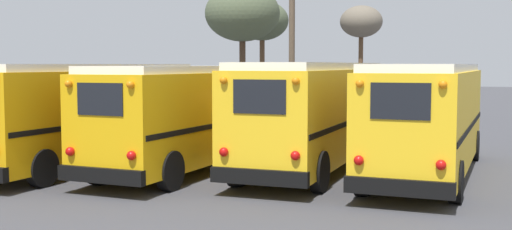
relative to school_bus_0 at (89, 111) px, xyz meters
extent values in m
plane|color=#424247|center=(4.98, 1.13, -1.71)|extent=(160.00, 160.00, 0.00)
cube|color=#E5A00C|center=(0.00, 0.02, -0.06)|extent=(2.75, 9.41, 2.60)
cube|color=white|center=(0.00, 0.02, 1.34)|extent=(2.55, 9.03, 0.20)
cube|color=black|center=(-1.18, 0.07, -0.26)|extent=(0.43, 9.12, 0.14)
cube|color=black|center=(1.18, -0.04, -0.26)|extent=(0.43, 9.12, 0.14)
cylinder|color=black|center=(-0.94, 3.42, -1.22)|extent=(0.32, 1.00, 0.99)
cylinder|color=black|center=(1.24, 3.32, -1.22)|extent=(0.32, 1.00, 0.99)
cylinder|color=black|center=(0.94, -3.39, -1.22)|extent=(0.32, 1.00, 0.99)
cube|color=#EAAA0F|center=(3.32, 1.29, -0.08)|extent=(2.80, 10.52, 2.55)
cube|color=white|center=(3.32, 1.29, 1.29)|extent=(2.60, 10.09, 0.20)
cube|color=black|center=(3.08, -3.96, -1.18)|extent=(2.38, 0.31, 0.36)
cube|color=black|center=(3.09, -3.93, 0.62)|extent=(1.28, 0.09, 0.76)
sphere|color=red|center=(2.21, -3.93, -0.66)|extent=(0.22, 0.22, 0.22)
sphere|color=orange|center=(2.21, -3.93, 0.97)|extent=(0.18, 0.18, 0.18)
sphere|color=red|center=(3.96, -4.01, -0.66)|extent=(0.22, 0.22, 0.22)
sphere|color=orange|center=(3.96, -4.01, 0.97)|extent=(0.18, 0.18, 0.18)
cube|color=black|center=(2.15, 1.34, -0.27)|extent=(0.49, 10.20, 0.14)
cube|color=black|center=(4.50, 1.23, -0.27)|extent=(0.49, 10.20, 0.14)
cylinder|color=black|center=(2.42, 5.24, -1.21)|extent=(0.33, 1.02, 1.01)
cylinder|color=black|center=(4.59, 5.14, -1.21)|extent=(0.33, 1.02, 1.01)
cylinder|color=black|center=(2.06, -2.57, -1.21)|extent=(0.33, 1.02, 1.01)
cylinder|color=black|center=(4.23, -2.67, -1.21)|extent=(0.33, 1.02, 1.01)
cube|color=yellow|center=(6.65, 2.27, -0.03)|extent=(2.39, 10.28, 2.63)
cube|color=white|center=(6.65, 2.27, 1.38)|extent=(2.20, 9.87, 0.20)
cube|color=black|center=(6.67, -2.90, -1.17)|extent=(2.39, 0.21, 0.36)
cube|color=black|center=(6.67, -2.88, 0.69)|extent=(1.29, 0.04, 0.79)
sphere|color=red|center=(5.79, -2.92, -0.63)|extent=(0.22, 0.22, 0.22)
sphere|color=orange|center=(5.79, -2.92, 1.06)|extent=(0.18, 0.18, 0.18)
sphere|color=red|center=(7.55, -2.91, -0.63)|extent=(0.22, 0.22, 0.22)
sphere|color=orange|center=(7.55, -2.91, 1.06)|extent=(0.18, 0.18, 0.18)
cube|color=black|center=(5.46, 2.27, -0.23)|extent=(0.07, 10.06, 0.14)
cube|color=black|center=(7.83, 2.28, -0.23)|extent=(0.07, 10.06, 0.14)
cylinder|color=black|center=(5.54, 6.10, -1.19)|extent=(0.28, 1.04, 1.04)
cylinder|color=black|center=(7.72, 6.11, -1.19)|extent=(0.28, 1.04, 1.04)
cylinder|color=black|center=(5.57, -1.57, -1.19)|extent=(0.28, 1.04, 1.04)
cylinder|color=black|center=(7.75, -1.56, -1.19)|extent=(0.28, 1.04, 1.04)
cube|color=yellow|center=(9.97, 1.91, -0.06)|extent=(2.52, 9.70, 2.60)
cube|color=white|center=(9.97, 1.91, 1.34)|extent=(2.32, 9.31, 0.20)
cube|color=black|center=(9.86, -2.95, -1.19)|extent=(2.35, 0.25, 0.36)
cube|color=black|center=(9.86, -2.93, 0.65)|extent=(1.27, 0.06, 0.78)
sphere|color=red|center=(9.00, -2.94, -0.65)|extent=(0.22, 0.22, 0.22)
sphere|color=orange|center=(9.00, -2.94, 1.02)|extent=(0.18, 0.18, 0.18)
sphere|color=red|center=(10.72, -2.98, -0.65)|extent=(0.22, 0.22, 0.22)
sphere|color=orange|center=(10.72, -2.98, 1.02)|extent=(0.18, 0.18, 0.18)
cube|color=black|center=(8.81, 1.94, -0.26)|extent=(0.23, 9.46, 0.14)
cube|color=black|center=(11.13, 1.89, -0.26)|extent=(0.23, 9.46, 0.14)
cylinder|color=black|center=(8.98, 5.46, -1.22)|extent=(0.30, 0.99, 0.98)
cylinder|color=black|center=(11.12, 5.41, -1.22)|extent=(0.30, 0.99, 0.98)
cylinder|color=black|center=(8.82, -1.59, -1.22)|extent=(0.30, 0.99, 0.98)
cylinder|color=black|center=(10.96, -1.63, -1.22)|extent=(0.30, 0.99, 0.98)
cylinder|color=brown|center=(2.89, 11.59, 2.89)|extent=(0.28, 0.28, 9.21)
cylinder|color=#473323|center=(-1.41, 16.20, 0.70)|extent=(0.34, 0.34, 4.82)
ellipsoid|color=#4C563D|center=(-1.41, 16.20, 4.23)|extent=(4.11, 4.11, 3.08)
cylinder|color=brown|center=(-2.74, 22.98, 0.82)|extent=(0.33, 0.33, 5.06)
ellipsoid|color=#4C563D|center=(-2.74, 22.98, 4.30)|extent=(3.46, 3.46, 2.59)
cylinder|color=brown|center=(4.30, 20.39, 0.77)|extent=(0.27, 0.27, 4.95)
ellipsoid|color=#6B6051|center=(4.30, 20.39, 3.92)|extent=(2.45, 2.45, 1.83)
camera|label=1|loc=(11.78, -16.62, 1.42)|focal=45.00mm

